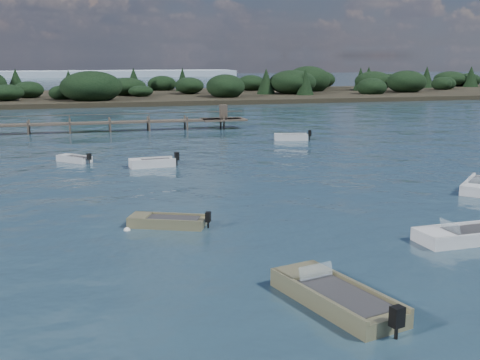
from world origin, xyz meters
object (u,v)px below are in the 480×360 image
object	(u,v)px
tender_far_grey	(74,160)
tender_far_white	(152,164)
dinghy_mid_grey	(167,223)
tender_far_grey_b	(291,138)
dinghy_near_olive	(335,300)
dinghy_mid_white_a	(469,237)

from	to	relation	value
tender_far_grey	tender_far_white	bearing A→B (deg)	-32.99
dinghy_mid_grey	tender_far_grey_b	xyz separation A→B (m)	(16.29, 27.68, 0.04)
tender_far_white	dinghy_near_olive	distance (m)	27.58
tender_far_grey	tender_far_grey_b	distance (m)	22.16
tender_far_white	dinghy_mid_grey	bearing A→B (deg)	-94.12
tender_far_grey	dinghy_near_olive	size ratio (longest dim) A/B	0.49
tender_far_grey	dinghy_near_olive	world-z (taller)	dinghy_near_olive
dinghy_mid_grey	tender_far_white	xyz separation A→B (m)	(1.18, 16.43, 0.04)
dinghy_mid_grey	tender_far_grey_b	distance (m)	32.12
dinghy_mid_grey	tender_far_grey_b	bearing A→B (deg)	59.51
tender_far_grey_b	dinghy_mid_white_a	bearing A→B (deg)	-95.67
tender_far_grey_b	dinghy_near_olive	size ratio (longest dim) A/B	0.66
tender_far_grey	tender_far_white	distance (m)	6.83
dinghy_mid_white_a	tender_far_grey_b	world-z (taller)	dinghy_mid_white_a
dinghy_mid_white_a	tender_far_grey_b	bearing A→B (deg)	84.33
tender_far_white	dinghy_mid_white_a	distance (m)	25.21
dinghy_near_olive	dinghy_mid_grey	bearing A→B (deg)	110.65
dinghy_mid_white_a	tender_far_grey_b	size ratio (longest dim) A/B	1.44
tender_far_white	dinghy_near_olive	bearing A→B (deg)	-83.84
tender_far_grey	dinghy_near_olive	bearing A→B (deg)	-74.40
tender_far_grey	tender_far_white	size ratio (longest dim) A/B	0.74
tender_far_white	tender_far_grey_b	size ratio (longest dim) A/B	1.02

